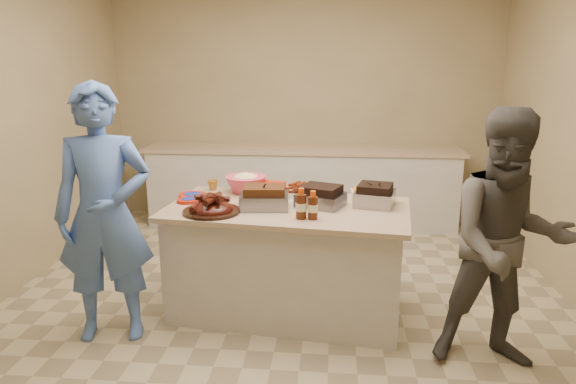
# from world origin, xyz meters

# --- Properties ---
(room) EXTENTS (4.50, 5.00, 2.70)m
(room) POSITION_xyz_m (0.00, 0.00, 0.00)
(room) COLOR tan
(room) RESTS_ON ground
(back_counter) EXTENTS (3.60, 0.64, 0.90)m
(back_counter) POSITION_xyz_m (0.00, 2.20, 0.45)
(back_counter) COLOR beige
(back_counter) RESTS_ON ground
(island) EXTENTS (1.85, 1.12, 0.83)m
(island) POSITION_xyz_m (0.04, -0.01, 0.00)
(island) COLOR beige
(island) RESTS_ON ground
(rib_platter) EXTENTS (0.44, 0.44, 0.16)m
(rib_platter) POSITION_xyz_m (-0.48, -0.20, 0.83)
(rib_platter) COLOR #3F1009
(rib_platter) RESTS_ON island
(pulled_pork_tray) EXTENTS (0.37, 0.29, 0.10)m
(pulled_pork_tray) POSITION_xyz_m (-0.13, -0.05, 0.83)
(pulled_pork_tray) COLOR #47230F
(pulled_pork_tray) RESTS_ON island
(brisket_tray) EXTENTS (0.39, 0.36, 0.10)m
(brisket_tray) POSITION_xyz_m (0.28, 0.04, 0.83)
(brisket_tray) COLOR black
(brisket_tray) RESTS_ON island
(roasting_pan) EXTENTS (0.33, 0.33, 0.11)m
(roasting_pan) POSITION_xyz_m (0.67, 0.09, 0.83)
(roasting_pan) COLOR gray
(roasting_pan) RESTS_ON island
(coleslaw_bowl) EXTENTS (0.37, 0.37, 0.23)m
(coleslaw_bowl) POSITION_xyz_m (-0.34, 0.39, 0.83)
(coleslaw_bowl) COLOR #CF3F56
(coleslaw_bowl) RESTS_ON island
(sausage_plate) EXTENTS (0.42, 0.42, 0.05)m
(sausage_plate) POSITION_xyz_m (0.13, 0.35, 0.83)
(sausage_plate) COLOR silver
(sausage_plate) RESTS_ON island
(mac_cheese_dish) EXTENTS (0.29, 0.22, 0.07)m
(mac_cheese_dish) POSITION_xyz_m (0.65, 0.29, 0.83)
(mac_cheese_dish) COLOR orange
(mac_cheese_dish) RESTS_ON island
(bbq_bottle_a) EXTENTS (0.08, 0.08, 0.21)m
(bbq_bottle_a) POSITION_xyz_m (0.15, -0.28, 0.83)
(bbq_bottle_a) COLOR #3E190B
(bbq_bottle_a) RESTS_ON island
(bbq_bottle_b) EXTENTS (0.07, 0.07, 0.20)m
(bbq_bottle_b) POSITION_xyz_m (0.23, -0.28, 0.83)
(bbq_bottle_b) COLOR #3E190B
(bbq_bottle_b) RESTS_ON island
(mustard_bottle) EXTENTS (0.05, 0.05, 0.12)m
(mustard_bottle) POSITION_xyz_m (-0.06, 0.18, 0.83)
(mustard_bottle) COLOR #E7AB00
(mustard_bottle) RESTS_ON island
(sauce_bowl) EXTENTS (0.14, 0.06, 0.14)m
(sauce_bowl) POSITION_xyz_m (0.06, 0.28, 0.83)
(sauce_bowl) COLOR silver
(sauce_bowl) RESTS_ON island
(plate_stack_large) EXTENTS (0.24, 0.24, 0.03)m
(plate_stack_large) POSITION_xyz_m (-0.73, 0.19, 0.83)
(plate_stack_large) COLOR #A51807
(plate_stack_large) RESTS_ON island
(plate_stack_small) EXTENTS (0.19, 0.19, 0.02)m
(plate_stack_small) POSITION_xyz_m (-0.73, 0.06, 0.83)
(plate_stack_small) COLOR #A51807
(plate_stack_small) RESTS_ON island
(plastic_cup) EXTENTS (0.10, 0.09, 0.09)m
(plastic_cup) POSITION_xyz_m (-0.62, 0.44, 0.83)
(plastic_cup) COLOR #92621E
(plastic_cup) RESTS_ON island
(basket_stack) EXTENTS (0.21, 0.18, 0.09)m
(basket_stack) POSITION_xyz_m (-0.12, 0.37, 0.83)
(basket_stack) COLOR #A51807
(basket_stack) RESTS_ON island
(guest_blue) EXTENTS (0.99, 1.85, 0.42)m
(guest_blue) POSITION_xyz_m (-1.14, -0.46, 0.00)
(guest_blue) COLOR #496DBD
(guest_blue) RESTS_ON ground
(guest_gray) EXTENTS (0.79, 1.62, 0.61)m
(guest_gray) POSITION_xyz_m (1.42, -0.58, 0.00)
(guest_gray) COLOR #514D48
(guest_gray) RESTS_ON ground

